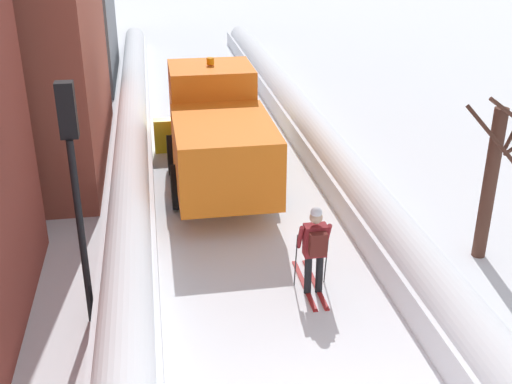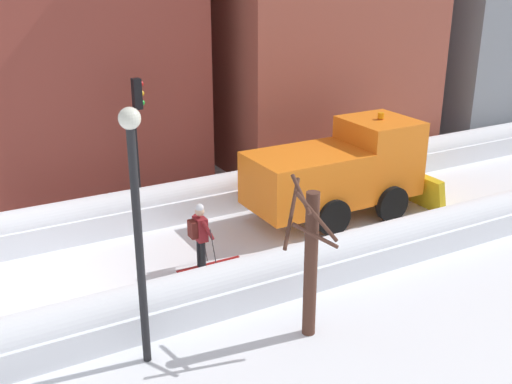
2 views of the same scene
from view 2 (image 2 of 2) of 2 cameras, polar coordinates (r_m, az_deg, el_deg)
name	(u,v)px [view 2 (image 2 of 2)]	position (r m, az deg, el deg)	size (l,w,h in m)	color
ground_plane	(372,214)	(19.74, 10.74, -1.99)	(80.00, 80.00, 0.00)	white
snowbank_left	(324,173)	(21.54, 6.31, 1.74)	(1.10, 36.00, 1.17)	white
snowbank_right	(436,230)	(17.76, 16.34, -3.43)	(1.10, 36.00, 1.09)	white
plow_truck	(342,170)	(19.01, 8.01, 2.04)	(3.20, 5.98, 3.12)	orange
skier	(200,233)	(15.68, -5.20, -3.85)	(0.62, 1.80, 1.81)	black
traffic_light_pole	(138,122)	(18.63, -10.93, 6.43)	(0.28, 0.42, 4.30)	black
street_lamp	(136,209)	(11.36, -11.06, -1.56)	(0.40, 0.40, 5.15)	black
bare_tree_near	(310,260)	(12.68, 5.05, -6.33)	(1.21, 1.12, 3.54)	#4D2E23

